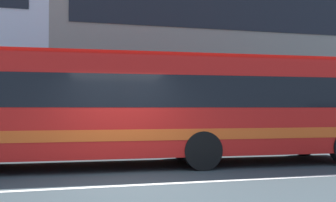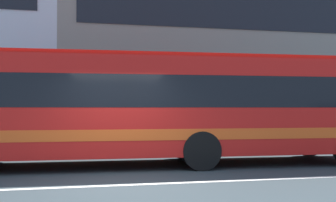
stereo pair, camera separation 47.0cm
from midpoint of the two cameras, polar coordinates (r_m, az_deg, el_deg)
name	(u,v)px [view 2 (the right image)]	position (r m, az deg, el deg)	size (l,w,h in m)	color
ground_plane	(122,185)	(8.19, -5.12, -12.25)	(160.00, 160.00, 0.00)	#303B3F
lane_centre_line	(122,185)	(8.19, -5.12, -12.22)	(60.00, 0.16, 0.01)	silver
hedge_row_far	(22,136)	(14.91, -19.82, -4.84)	(21.53, 1.10, 1.18)	#286529
apartment_block_right	(240,42)	(25.14, 11.13, 8.54)	(21.58, 9.40, 11.53)	gray
transit_bus	(166,105)	(10.92, 0.90, -0.59)	(12.02, 2.99, 3.04)	red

